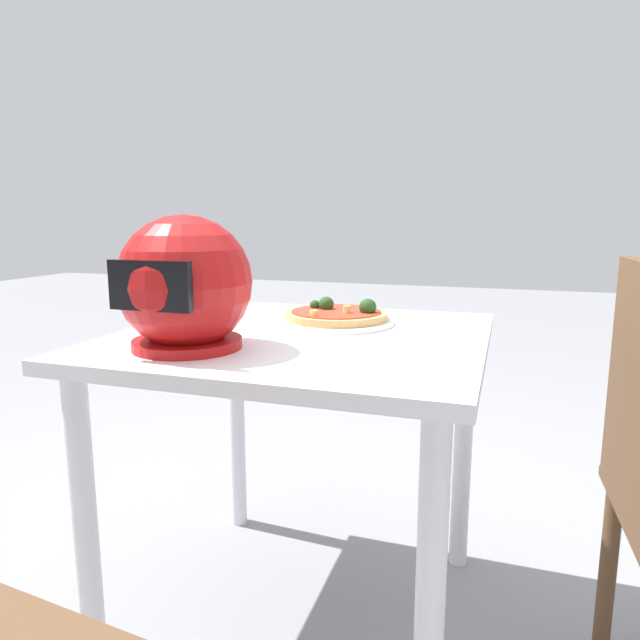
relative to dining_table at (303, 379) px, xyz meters
name	(u,v)px	position (x,y,z in m)	size (l,w,h in m)	color
ground_plane	(304,613)	(0.00, 0.00, -0.61)	(14.00, 14.00, 0.00)	gray
dining_table	(303,379)	(0.00, 0.00, 0.00)	(0.81, 0.80, 0.72)	white
pizza_plate	(336,321)	(-0.04, -0.13, 0.11)	(0.29, 0.29, 0.01)	white
pizza	(337,314)	(-0.04, -0.13, 0.13)	(0.25, 0.25, 0.05)	tan
motorcycle_helmet	(185,285)	(0.17, 0.22, 0.24)	(0.27, 0.27, 0.27)	#B21414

